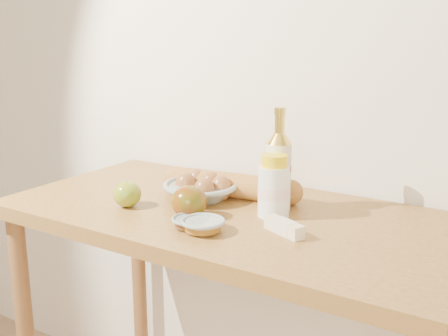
{
  "coord_description": "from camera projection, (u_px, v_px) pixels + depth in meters",
  "views": [
    {
      "loc": [
        0.73,
        0.0,
        1.36
      ],
      "look_at": [
        0.0,
        1.15,
        1.02
      ],
      "focal_mm": 45.0,
      "sensor_mm": 36.0,
      "label": 1
    }
  ],
  "objects": [
    {
      "name": "back_wall",
      "position": [
        291.0,
        49.0,
        1.63
      ],
      "size": [
        3.5,
        0.02,
        2.6
      ],
      "primitive_type": "cube",
      "color": "white",
      "rests_on": "ground"
    },
    {
      "name": "table",
      "position": [
        230.0,
        254.0,
        1.49
      ],
      "size": [
        1.2,
        0.6,
        0.9
      ],
      "color": "#A67635",
      "rests_on": "ground"
    },
    {
      "name": "bourbon_bottle",
      "position": [
        279.0,
        169.0,
        1.44
      ],
      "size": [
        0.08,
        0.08,
        0.27
      ],
      "rotation": [
        0.0,
        0.0,
        0.31
      ],
      "color": "#ECE4C8",
      "rests_on": "table"
    },
    {
      "name": "cream_bottle",
      "position": [
        274.0,
        188.0,
        1.4
      ],
      "size": [
        0.1,
        0.1,
        0.16
      ],
      "rotation": [
        0.0,
        0.0,
        -0.23
      ],
      "color": "white",
      "rests_on": "table"
    },
    {
      "name": "egg_bowl",
      "position": [
        202.0,
        189.0,
        1.55
      ],
      "size": [
        0.25,
        0.25,
        0.07
      ],
      "rotation": [
        0.0,
        0.0,
        -0.25
      ],
      "color": "gray",
      "rests_on": "table"
    },
    {
      "name": "baguette",
      "position": [
        231.0,
        185.0,
        1.56
      ],
      "size": [
        0.42,
        0.13,
        0.07
      ],
      "rotation": [
        0.0,
        0.0,
        0.15
      ],
      "color": "#C2853B",
      "rests_on": "table"
    },
    {
      "name": "apple_yellowgreen",
      "position": [
        127.0,
        194.0,
        1.48
      ],
      "size": [
        0.08,
        0.08,
        0.07
      ],
      "rotation": [
        0.0,
        0.0,
        -0.01
      ],
      "color": "olive",
      "rests_on": "table"
    },
    {
      "name": "apple_redgreen_right",
      "position": [
        189.0,
        202.0,
        1.39
      ],
      "size": [
        0.09,
        0.09,
        0.08
      ],
      "rotation": [
        0.0,
        0.0,
        -0.04
      ],
      "color": "maroon",
      "rests_on": "table"
    },
    {
      "name": "sugar_bowl",
      "position": [
        191.0,
        222.0,
        1.33
      ],
      "size": [
        0.12,
        0.12,
        0.03
      ],
      "rotation": [
        0.0,
        0.0,
        -0.43
      ],
      "color": "gray",
      "rests_on": "table"
    },
    {
      "name": "syrup_bowl",
      "position": [
        203.0,
        225.0,
        1.3
      ],
      "size": [
        0.11,
        0.11,
        0.03
      ],
      "rotation": [
        0.0,
        0.0,
        0.02
      ],
      "color": "#8F9D98",
      "rests_on": "table"
    },
    {
      "name": "butter_stick",
      "position": [
        284.0,
        227.0,
        1.29
      ],
      "size": [
        0.11,
        0.07,
        0.03
      ],
      "rotation": [
        0.0,
        0.0,
        -0.4
      ],
      "color": "beige",
      "rests_on": "table"
    }
  ]
}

